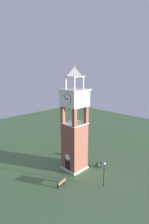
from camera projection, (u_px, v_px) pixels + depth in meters
The scene contains 7 objects.
ground at pixel (74, 168), 31.48m from camera, with size 80.00×80.00×0.00m, color #517547.
clock_tower at pixel (74, 130), 29.85m from camera, with size 3.83×3.83×17.32m.
park_bench at pixel (62, 183), 26.54m from camera, with size 0.68×1.65×0.95m.
lamp_post at pixel (104, 170), 25.87m from camera, with size 0.36×0.36×3.85m.
trash_bin at pixel (101, 165), 31.57m from camera, with size 0.52×0.52×0.80m, color #2D2D33.
shrub_near_entry at pixel (98, 165), 31.54m from camera, with size 0.92×0.92×0.90m, color #28562D.
shrub_left_of_tower at pixel (82, 155), 35.19m from camera, with size 1.03×1.03×0.78m, color #28562D.
Camera 1 is at (20.09, -19.99, 16.79)m, focal length 29.00 mm.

